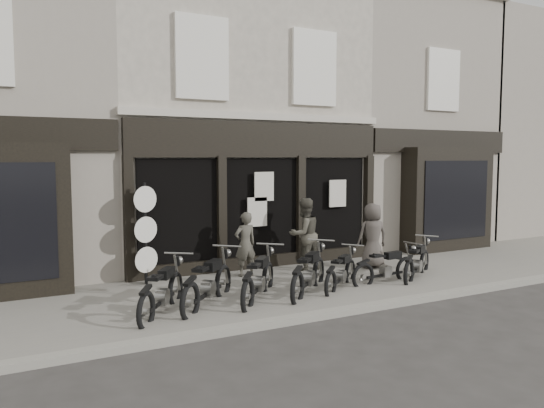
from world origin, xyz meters
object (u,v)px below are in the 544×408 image
motorcycle_3 (309,277)px  advert_sign_post (146,238)px  motorcycle_0 (162,295)px  motorcycle_6 (417,265)px  motorcycle_4 (341,275)px  motorcycle_2 (259,283)px  motorcycle_5 (386,270)px  motorcycle_1 (208,287)px  man_right (372,236)px  man_centre (304,234)px  man_left (245,244)px

motorcycle_3 → advert_sign_post: size_ratio=0.78×
motorcycle_0 → motorcycle_6: (6.28, -0.02, -0.02)m
motorcycle_0 → motorcycle_4: size_ratio=1.13×
motorcycle_2 → motorcycle_4: 2.05m
motorcycle_0 → motorcycle_5: 5.29m
motorcycle_1 → man_right: size_ratio=1.11×
man_centre → man_right: 1.81m
motorcycle_4 → motorcycle_6: (2.21, -0.03, 0.03)m
motorcycle_1 → motorcycle_2: motorcycle_1 is taller
motorcycle_0 → man_left: size_ratio=1.23×
motorcycle_5 → man_right: size_ratio=1.19×
motorcycle_5 → man_right: (0.69, 1.38, 0.58)m
motorcycle_4 → motorcycle_5: motorcycle_5 is taller
motorcycle_6 → motorcycle_5: bearing=149.1°
motorcycle_6 → motorcycle_2: bearing=146.6°
man_left → motorcycle_2: bearing=67.9°
advert_sign_post → motorcycle_5: bearing=-43.9°
motorcycle_0 → advert_sign_post: size_ratio=0.79×
motorcycle_3 → motorcycle_2: bearing=135.5°
motorcycle_2 → man_right: size_ratio=1.11×
man_centre → motorcycle_0: bearing=16.9°
motorcycle_6 → man_left: size_ratio=1.21×
motorcycle_2 → motorcycle_6: motorcycle_2 is taller
man_left → motorcycle_5: bearing=137.7°
motorcycle_2 → motorcycle_5: bearing=-49.9°
motorcycle_1 → motorcycle_4: 3.12m
motorcycle_3 → motorcycle_4: bearing=-39.4°
man_right → advert_sign_post: advert_sign_post is taller
motorcycle_3 → man_right: man_right is taller
motorcycle_4 → motorcycle_3: bearing=146.0°
motorcycle_0 → man_centre: (4.27, 1.93, 0.62)m
motorcycle_1 → motorcycle_3: size_ratio=0.99×
man_right → advert_sign_post: size_ratio=0.70×
motorcycle_3 → motorcycle_4: size_ratio=1.11×
motorcycle_1 → motorcycle_4: size_ratio=1.10×
man_right → motorcycle_5: bearing=72.3°
motorcycle_4 → motorcycle_2: bearing=143.1°
motorcycle_0 → motorcycle_4: 4.07m
motorcycle_2 → man_centre: size_ratio=1.02×
motorcycle_2 → man_right: 4.20m
motorcycle_6 → man_centre: bearing=103.0°
motorcycle_2 → motorcycle_4: size_ratio=1.10×
man_centre → advert_sign_post: (-3.99, 0.34, 0.14)m
motorcycle_3 → motorcycle_6: 3.08m
motorcycle_2 → motorcycle_6: 4.26m
motorcycle_1 → man_left: 2.57m
motorcycle_4 → motorcycle_5: size_ratio=0.85×
motorcycle_4 → advert_sign_post: advert_sign_post is taller
motorcycle_0 → motorcycle_6: motorcycle_0 is taller
motorcycle_1 → man_right: bearing=-32.1°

